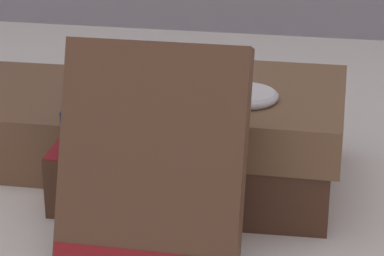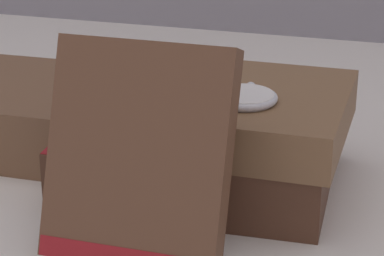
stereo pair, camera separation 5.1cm
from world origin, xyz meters
name	(u,v)px [view 1 (the left image)]	position (x,y,z in m)	size (l,w,h in m)	color
ground_plane	(210,202)	(0.00, 0.00, 0.00)	(3.00, 3.00, 0.00)	silver
book_flat_bottom	(191,155)	(-0.02, 0.03, 0.02)	(0.19, 0.15, 0.04)	#4C2D1E
book_flat_top	(205,108)	(-0.01, 0.03, 0.06)	(0.17, 0.14, 0.03)	brown
book_leaning_front	(152,165)	(-0.02, -0.08, 0.06)	(0.11, 0.07, 0.13)	brown
pocket_watch	(244,95)	(0.02, 0.01, 0.08)	(0.05, 0.05, 0.01)	white
reading_glasses	(195,104)	(-0.05, 0.19, 0.00)	(0.10, 0.06, 0.00)	#4C3828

